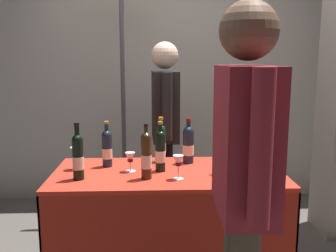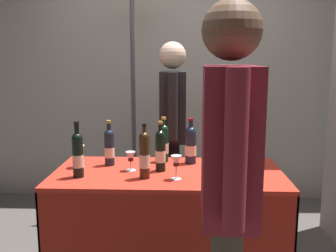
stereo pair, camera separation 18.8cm
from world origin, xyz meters
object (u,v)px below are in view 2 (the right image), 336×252
object	(u,v)px
taster_foreground_right	(228,171)
booth_signpost	(133,78)
display_bottle_0	(144,155)
wine_glass_near_vendor	(176,162)
tasting_table	(168,207)
featured_wine_bottle	(109,147)
wine_glass_mid	(131,158)
wine_glass_near_taster	(79,151)
flower_vase	(236,150)
vendor_presenter	(172,119)

from	to	relation	value
taster_foreground_right	booth_signpost	bearing A→B (deg)	19.83
display_bottle_0	wine_glass_near_vendor	distance (m)	0.20
display_bottle_0	taster_foreground_right	bearing A→B (deg)	-60.08
taster_foreground_right	booth_signpost	xyz separation A→B (m)	(-0.65, 2.02, 0.28)
tasting_table	display_bottle_0	bearing A→B (deg)	-133.03
featured_wine_bottle	wine_glass_near_vendor	distance (m)	0.55
display_bottle_0	wine_glass_mid	distance (m)	0.20
display_bottle_0	wine_glass_mid	size ratio (longest dim) A/B	2.69
tasting_table	wine_glass_near_taster	bearing A→B (deg)	173.15
flower_vase	wine_glass_near_taster	bearing A→B (deg)	-177.86
wine_glass_near_vendor	flower_vase	xyz separation A→B (m)	(0.40, 0.27, 0.02)
taster_foreground_right	featured_wine_bottle	bearing A→B (deg)	36.39
tasting_table	wine_glass_near_vendor	xyz separation A→B (m)	(0.06, -0.16, 0.35)
wine_glass_mid	wine_glass_near_taster	world-z (taller)	wine_glass_near_taster
display_bottle_0	booth_signpost	xyz separation A→B (m)	(-0.23, 1.30, 0.40)
vendor_presenter	booth_signpost	xyz separation A→B (m)	(-0.38, 0.35, 0.33)
wine_glass_near_vendor	wine_glass_near_taster	world-z (taller)	wine_glass_near_taster
tasting_table	featured_wine_bottle	size ratio (longest dim) A/B	4.76
tasting_table	vendor_presenter	xyz separation A→B (m)	(0.01, 0.80, 0.46)
vendor_presenter	wine_glass_near_vendor	bearing A→B (deg)	1.04
wine_glass_near_vendor	vendor_presenter	distance (m)	0.97
wine_glass_near_vendor	flower_vase	world-z (taller)	flower_vase
flower_vase	taster_foreground_right	bearing A→B (deg)	-99.97
flower_vase	booth_signpost	world-z (taller)	booth_signpost
featured_wine_bottle	vendor_presenter	bearing A→B (deg)	58.35
tasting_table	display_bottle_0	size ratio (longest dim) A/B	4.35
flower_vase	taster_foreground_right	xyz separation A→B (m)	(-0.17, -0.98, 0.15)
featured_wine_bottle	display_bottle_0	size ratio (longest dim) A/B	0.92
featured_wine_bottle	taster_foreground_right	world-z (taller)	taster_foreground_right
wine_glass_near_taster	booth_signpost	world-z (taller)	booth_signpost
featured_wine_bottle	taster_foreground_right	distance (m)	1.22
wine_glass_mid	wine_glass_near_taster	distance (m)	0.36
wine_glass_near_vendor	vendor_presenter	world-z (taller)	vendor_presenter
wine_glass_near_taster	vendor_presenter	bearing A→B (deg)	50.27
wine_glass_near_taster	flower_vase	world-z (taller)	flower_vase
wine_glass_near_vendor	booth_signpost	bearing A→B (deg)	107.99
vendor_presenter	taster_foreground_right	size ratio (longest dim) A/B	0.95
wine_glass_near_vendor	wine_glass_mid	world-z (taller)	wine_glass_near_vendor
featured_wine_bottle	vendor_presenter	world-z (taller)	vendor_presenter
display_bottle_0	wine_glass_near_taster	bearing A→B (deg)	154.71
featured_wine_bottle	flower_vase	bearing A→B (deg)	-1.42
vendor_presenter	tasting_table	bearing A→B (deg)	-2.36
wine_glass_near_taster	booth_signpost	bearing A→B (deg)	77.96
vendor_presenter	flower_vase	bearing A→B (deg)	30.94
wine_glass_near_taster	booth_signpost	xyz separation A→B (m)	(0.23, 1.08, 0.43)
wine_glass_mid	wine_glass_near_taster	bearing A→B (deg)	170.09
vendor_presenter	wine_glass_near_taster	bearing A→B (deg)	-41.67
wine_glass_near_vendor	booth_signpost	size ratio (longest dim) A/B	0.07
featured_wine_bottle	vendor_presenter	size ratio (longest dim) A/B	0.19
wine_glass_near_vendor	vendor_presenter	xyz separation A→B (m)	(-0.05, 0.96, 0.11)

